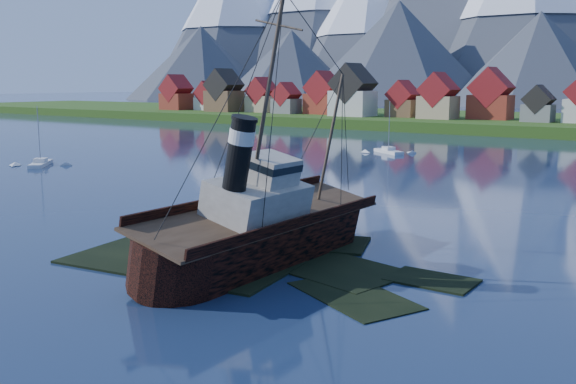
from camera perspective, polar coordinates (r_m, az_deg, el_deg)
The scene contains 7 objects.
ground at distance 50.54m, azimuth -5.62°, elevation -6.35°, with size 1400.00×1400.00×0.00m, color #1A2A49.
shoal at distance 51.16m, azimuth -2.52°, elevation -6.51°, with size 31.71×21.24×1.14m.
seawall at distance 172.34m, azimuth 24.23°, elevation 4.24°, with size 600.00×2.50×2.00m, color #3F3D38.
town at distance 199.87m, azimuth 16.10°, elevation 7.94°, with size 250.96×16.69×17.30m.
tugboat_wreck at distance 51.13m, azimuth -1.77°, elevation -2.96°, with size 6.31×27.18×21.54m.
sailboat_a at distance 116.38m, azimuth -21.12°, elevation 2.31°, with size 7.34×7.82×10.49m.
sailboat_c at distance 129.48m, azimuth 8.92°, elevation 3.54°, with size 8.11×6.44×10.80m.
Camera 1 is at (31.66, -36.83, 13.96)m, focal length 40.00 mm.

